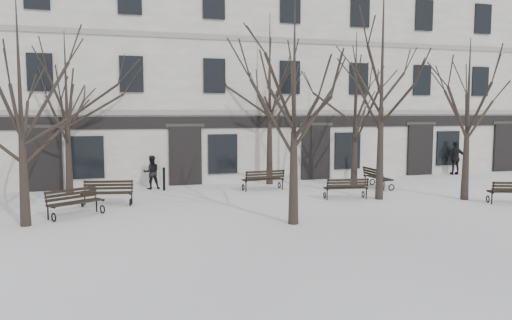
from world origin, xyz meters
name	(u,v)px	position (x,y,z in m)	size (l,w,h in m)	color
ground	(315,211)	(0.00, 0.00, 0.00)	(100.00, 100.00, 0.00)	white
building	(229,80)	(0.00, 12.96, 5.52)	(40.40, 10.20, 11.40)	silver
tree_0	(20,86)	(-9.80, 0.54, 4.43)	(4.96, 4.96, 7.09)	black
tree_1	(294,86)	(-1.51, -1.68, 4.45)	(4.99, 4.99, 7.12)	black
tree_2	(382,60)	(3.57, 1.53, 5.71)	(6.39, 6.39, 9.12)	black
tree_3	(468,99)	(6.93, 0.45, 4.13)	(4.63, 4.63, 6.61)	black
tree_4	(66,93)	(-8.85, 6.79, 4.45)	(4.98, 4.98, 7.11)	black
tree_5	(270,78)	(0.58, 7.00, 5.28)	(5.91, 5.91, 8.44)	black
tree_6	(356,91)	(4.17, 4.86, 4.62)	(5.17, 5.17, 7.39)	black
bench_0	(75,201)	(-8.37, 1.62, 0.53)	(1.97, 1.59, 0.97)	black
bench_1	(346,188)	(2.25, 1.95, 0.49)	(1.85, 0.89, 0.90)	black
bench_3	(108,192)	(-7.26, 3.46, 0.52)	(1.99, 1.04, 0.96)	black
bench_4	(263,179)	(-0.32, 5.19, 0.52)	(1.96, 0.83, 0.97)	black
bench_5	(377,177)	(5.06, 4.26, 0.53)	(0.76, 1.95, 0.97)	black
bollard_a	(164,178)	(-4.74, 6.45, 0.58)	(0.14, 0.14, 1.09)	black
bollard_b	(355,169)	(5.56, 7.36, 0.56)	(0.14, 0.14, 1.05)	black
pedestrian_b	(152,189)	(-5.24, 7.07, 0.00)	(0.77, 0.60, 1.59)	black
pedestrian_c	(455,175)	(12.06, 7.42, 0.00)	(1.12, 0.47, 1.91)	black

